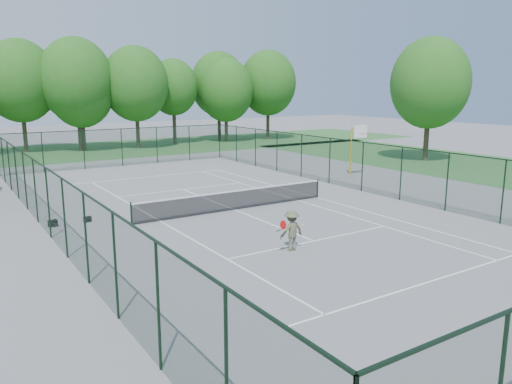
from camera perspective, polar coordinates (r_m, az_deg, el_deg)
ground at (r=25.84m, az=-2.41°, el=-2.07°), size 140.00×140.00×0.00m
grass_far at (r=53.53m, az=-19.00°, el=4.49°), size 80.00×16.00×0.01m
grass_side at (r=45.19m, az=21.99°, el=3.05°), size 14.00×40.00×0.01m
court_lines at (r=25.84m, az=-2.41°, el=-2.06°), size 11.05×23.85×0.01m
tennis_net at (r=25.71m, az=-2.42°, el=-0.82°), size 11.08×0.08×1.10m
fence_enclosure at (r=25.51m, az=-2.44°, el=1.34°), size 18.05×36.05×3.02m
tree_line_far at (r=53.18m, az=-19.44°, el=10.90°), size 39.40×6.40×9.70m
basketball_goal at (r=36.48m, az=11.38°, el=5.85°), size 1.20×1.43×3.65m
tree_side at (r=45.69m, az=19.28°, el=11.66°), size 6.62×6.62×10.49m
sports_bag_a at (r=24.52m, az=-22.21°, el=-3.33°), size 0.42×0.29×0.31m
sports_bag_b at (r=24.80m, az=-18.71°, el=-2.97°), size 0.38×0.30×0.26m
tennis_player at (r=19.34m, az=4.08°, el=-4.39°), size 1.74×0.78×1.59m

